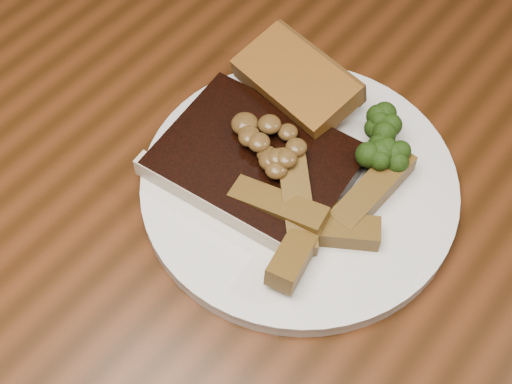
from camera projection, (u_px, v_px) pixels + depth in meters
dining_table at (247, 246)px, 0.74m from camera, size 1.60×0.90×0.75m
chair_far at (501, 52)px, 1.09m from camera, size 0.53×0.53×0.93m
plate at (299, 186)px, 0.66m from camera, size 0.30×0.30×0.01m
steak at (256, 163)px, 0.65m from camera, size 0.18×0.15×0.03m
steak_bone at (215, 206)px, 0.63m from camera, size 0.17×0.03×0.02m
mushroom_pile at (259, 143)px, 0.63m from camera, size 0.07×0.07×0.03m
garlic_bread at (295, 95)px, 0.70m from camera, size 0.13×0.08×0.03m
potato_wedges at (337, 219)px, 0.62m from camera, size 0.13×0.13×0.02m
broccoli_cluster at (395, 149)px, 0.65m from camera, size 0.07×0.07×0.04m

